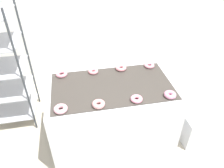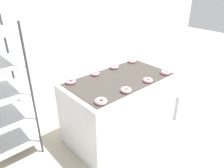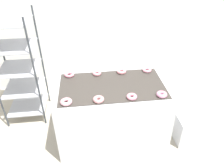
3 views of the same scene
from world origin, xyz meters
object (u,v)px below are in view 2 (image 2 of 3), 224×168
at_px(donut_far_midleft, 95,74).
at_px(donut_far_right, 132,61).
at_px(donut_far_midright, 114,67).
at_px(donut_near_left, 101,101).
at_px(donut_near_midright, 148,80).
at_px(donut_near_midleft, 126,90).
at_px(fryer_machine, 119,107).
at_px(donut_near_right, 166,72).
at_px(donut_far_left, 70,82).
at_px(glaze_bin, 172,101).

relative_size(donut_far_midleft, donut_far_right, 0.93).
bearing_deg(donut_far_midright, donut_near_left, -140.18).
bearing_deg(donut_near_midright, donut_near_midleft, -179.24).
bearing_deg(fryer_machine, donut_far_midleft, 120.03).
bearing_deg(donut_near_right, donut_far_left, 150.94).
distance_m(donut_far_left, donut_far_right, 1.05).
relative_size(glaze_bin, donut_near_left, 3.04).
distance_m(donut_far_midleft, donut_far_right, 0.69).
xyz_separation_m(fryer_machine, donut_near_midleft, (-0.19, -0.29, 0.45)).
relative_size(fryer_machine, donut_far_midright, 10.83).
distance_m(donut_near_midleft, donut_far_midleft, 0.58).
relative_size(donut_near_right, donut_far_midleft, 1.07).
bearing_deg(donut_far_midleft, donut_far_right, 0.16).
height_order(donut_far_left, donut_far_midleft, same).
relative_size(donut_near_midleft, donut_near_midright, 1.05).
xyz_separation_m(glaze_bin, donut_near_left, (-1.53, -0.11, 0.67)).
bearing_deg(donut_near_midleft, donut_far_midright, 59.04).
relative_size(donut_near_midleft, donut_far_midright, 0.97).
bearing_deg(donut_far_left, fryer_machine, -29.44).
bearing_deg(donut_near_right, donut_near_left, -179.98).
xyz_separation_m(donut_near_left, donut_far_left, (0.01, 0.59, -0.00)).
height_order(glaze_bin, donut_near_right, donut_near_right).
distance_m(donut_near_midleft, donut_near_midright, 0.38).
bearing_deg(fryer_machine, donut_far_midright, 60.76).
bearing_deg(donut_far_midleft, donut_near_right, -39.62).
xyz_separation_m(glaze_bin, donut_far_midleft, (-1.16, 0.47, 0.67)).
height_order(glaze_bin, donut_far_midright, donut_far_midright).
xyz_separation_m(donut_near_midright, donut_far_midleft, (-0.35, 0.58, -0.00)).
bearing_deg(donut_near_left, donut_near_midright, 0.33).
bearing_deg(donut_far_right, donut_far_left, 179.54).
height_order(glaze_bin, donut_near_midleft, donut_near_midleft).
bearing_deg(glaze_bin, donut_far_midleft, 157.80).
distance_m(donut_far_midright, donut_far_right, 0.35).
height_order(donut_near_midleft, donut_far_right, donut_near_midleft).
distance_m(donut_far_left, donut_far_midright, 0.70).
height_order(donut_near_left, donut_near_midright, donut_near_left).
bearing_deg(donut_near_right, donut_near_midright, 179.38).
distance_m(donut_near_left, donut_near_midright, 0.73).
relative_size(donut_near_midright, donut_far_left, 0.93).
relative_size(fryer_machine, donut_far_midleft, 12.17).
height_order(glaze_bin, donut_far_midleft, donut_far_midleft).
distance_m(donut_near_left, donut_far_left, 0.59).
bearing_deg(donut_near_midright, donut_far_left, 140.64).
bearing_deg(donut_near_left, donut_far_midright, 39.82).
xyz_separation_m(donut_near_left, donut_near_midright, (0.73, 0.00, -0.00)).
distance_m(fryer_machine, donut_near_left, 0.76).
distance_m(fryer_machine, glaze_bin, 1.03).
relative_size(fryer_machine, glaze_bin, 3.53).
relative_size(glaze_bin, donut_near_right, 3.22).
distance_m(fryer_machine, donut_far_left, 0.75).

